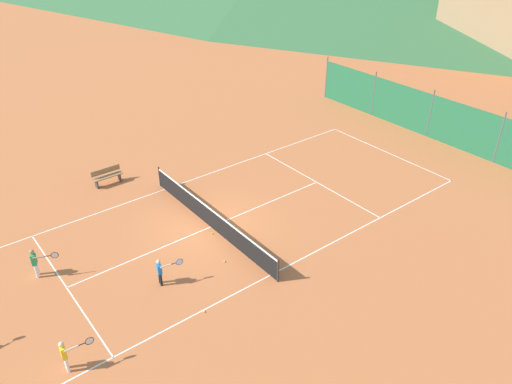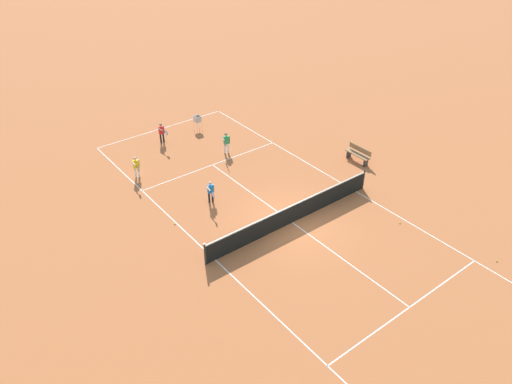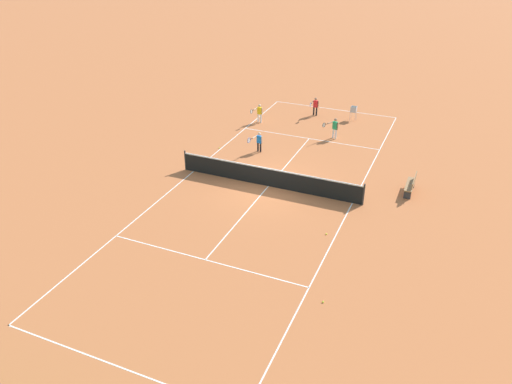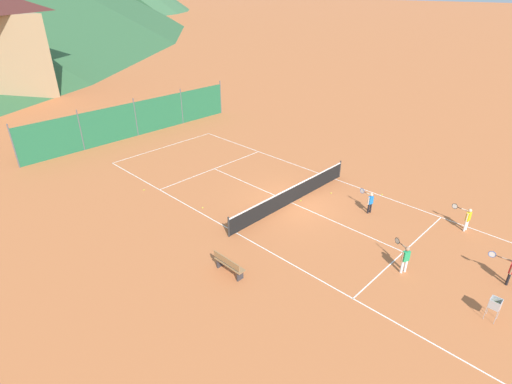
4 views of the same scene
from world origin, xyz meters
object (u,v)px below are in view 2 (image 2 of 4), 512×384
player_far_baseline (226,142)px  tennis_ball_service_box (175,224)px  tennis_net (293,213)px  tennis_ball_alley_left (237,232)px  tennis_ball_alley_right (280,223)px  player_near_baseline (211,191)px  ball_hopper (198,120)px  player_near_service (162,132)px  tennis_ball_mid_court (497,261)px  player_far_service (136,166)px  courtside_bench (358,154)px  tennis_ball_far_corner (400,223)px

player_far_baseline → tennis_ball_service_box: bearing=35.3°
tennis_net → tennis_ball_alley_left: (2.36, -0.92, -0.47)m
tennis_ball_alley_right → player_far_baseline: bearing=-104.8°
player_near_baseline → ball_hopper: bearing=-117.6°
tennis_net → ball_hopper: (-1.63, -10.40, 0.16)m
player_near_service → player_far_baseline: size_ratio=0.97×
tennis_ball_mid_court → player_near_service: bearing=-71.9°
tennis_net → player_far_service: bearing=-64.1°
tennis_net → player_near_service: (0.86, -10.21, 0.20)m
courtside_bench → player_far_baseline: bearing=-44.7°
tennis_net → tennis_ball_far_corner: 4.78m
ball_hopper → tennis_ball_alley_left: bearing=67.2°
player_near_service → tennis_ball_mid_court: 18.08m
player_near_service → ball_hopper: (-2.49, -0.19, -0.04)m
tennis_ball_far_corner → courtside_bench: (-2.62, -4.94, 0.42)m
player_far_service → tennis_ball_mid_court: player_far_service is taller
tennis_ball_far_corner → tennis_ball_alley_right: bearing=-37.4°
player_near_baseline → ball_hopper: player_near_baseline is taller
player_near_service → tennis_ball_mid_court: size_ratio=18.18×
player_near_service → tennis_ball_mid_court: bearing=108.1°
player_near_service → player_near_baseline: size_ratio=1.06×
player_near_baseline → tennis_ball_alley_right: (-1.51, 3.23, -0.63)m
player_near_service → player_near_baseline: (1.13, 6.73, -0.04)m
ball_hopper → player_near_service: bearing=4.3°
player_near_baseline → tennis_ball_alley_left: bearing=81.7°
player_near_baseline → courtside_bench: bearing=169.8°
player_far_service → tennis_ball_mid_court: size_ratio=17.85×
tennis_net → tennis_ball_mid_court: size_ratio=139.09×
tennis_ball_service_box → tennis_ball_far_corner: (-7.93, 6.02, 0.00)m
tennis_ball_alley_left → player_far_service: bearing=-78.7°
tennis_ball_far_corner → tennis_ball_alley_left: bearing=-32.5°
ball_hopper → tennis_ball_service_box: bearing=51.5°
tennis_ball_service_box → tennis_ball_mid_court: same height
player_far_baseline → player_near_baseline: player_far_baseline is taller
tennis_ball_far_corner → tennis_ball_mid_court: size_ratio=1.00×
player_near_service → courtside_bench: bearing=131.2°
tennis_ball_alley_left → tennis_ball_service_box: (1.84, -2.14, 0.00)m
tennis_net → tennis_ball_service_box: bearing=-36.1°
tennis_ball_alley_left → tennis_ball_service_box: 2.82m
tennis_ball_mid_court → tennis_ball_alley_left: bearing=-47.9°
player_far_baseline → player_near_baseline: bearing=46.6°
tennis_net → player_near_baseline: player_near_baseline is taller
ball_hopper → player_far_baseline: bearing=84.6°
tennis_ball_far_corner → tennis_ball_alley_right: 5.29m
tennis_ball_service_box → player_near_service: bearing=-115.0°
player_far_service → ball_hopper: (-5.33, -2.77, -0.03)m
player_far_baseline → tennis_ball_service_box: (5.50, 3.90, -0.69)m
courtside_bench → player_near_service: bearing=-48.8°
tennis_net → courtside_bench: bearing=-162.7°
tennis_ball_alley_left → tennis_ball_alley_right: same height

